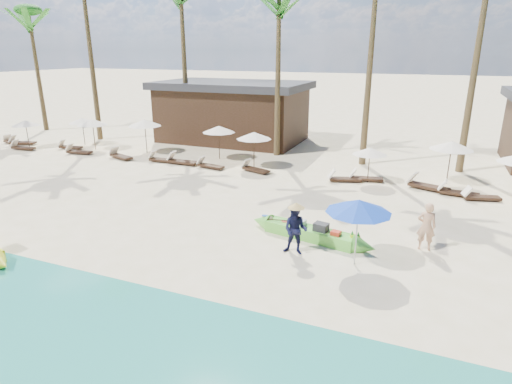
% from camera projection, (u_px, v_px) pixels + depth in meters
% --- Properties ---
extents(ground, '(240.00, 240.00, 0.00)m').
position_uv_depth(ground, '(227.00, 258.00, 14.01)').
color(ground, '#F8E3B7').
rests_on(ground, ground).
extents(wet_sand_strip, '(240.00, 4.50, 0.01)m').
position_uv_depth(wet_sand_strip, '(130.00, 352.00, 9.61)').
color(wet_sand_strip, tan).
rests_on(wet_sand_strip, ground).
extents(green_canoe, '(5.38, 1.40, 0.69)m').
position_uv_depth(green_canoe, '(310.00, 233.00, 15.35)').
color(green_canoe, '#5EC53C').
rests_on(green_canoe, ground).
extents(tourist, '(0.65, 0.45, 1.68)m').
position_uv_depth(tourist, '(426.00, 226.00, 14.34)').
color(tourist, tan).
rests_on(tourist, ground).
extents(vendor_green, '(0.85, 0.68, 1.68)m').
position_uv_depth(vendor_green, '(296.00, 230.00, 14.05)').
color(vendor_green, '#121433').
rests_on(vendor_green, ground).
extents(blue_umbrella, '(2.02, 2.02, 2.17)m').
position_uv_depth(blue_umbrella, '(359.00, 206.00, 12.96)').
color(blue_umbrella, '#99999E').
rests_on(blue_umbrella, ground).
extents(resort_parasol_0, '(1.84, 1.84, 1.89)m').
position_uv_depth(resort_parasol_0, '(25.00, 123.00, 29.34)').
color(resort_parasol_0, '#372016').
rests_on(resort_parasol_0, ground).
extents(lounger_0_left, '(1.75, 0.88, 0.57)m').
position_uv_depth(lounger_0_left, '(11.00, 141.00, 31.00)').
color(lounger_0_left, '#372016').
rests_on(lounger_0_left, ground).
extents(lounger_0_right, '(1.92, 1.09, 0.62)m').
position_uv_depth(lounger_0_right, '(21.00, 142.00, 30.65)').
color(lounger_0_right, '#372016').
rests_on(lounger_0_right, ground).
extents(resort_parasol_1, '(1.87, 1.87, 1.92)m').
position_uv_depth(resort_parasol_1, '(82.00, 121.00, 30.18)').
color(resort_parasol_1, '#372016').
rests_on(resort_parasol_1, ground).
extents(lounger_1_left, '(1.76, 0.69, 0.58)m').
position_uv_depth(lounger_1_left, '(22.00, 147.00, 29.08)').
color(lounger_1_left, '#372016').
rests_on(lounger_1_left, ground).
extents(lounger_1_right, '(1.70, 0.76, 0.56)m').
position_uv_depth(lounger_1_right, '(69.00, 146.00, 29.32)').
color(lounger_1_right, '#372016').
rests_on(lounger_1_right, ground).
extents(resort_parasol_2, '(2.01, 2.01, 2.07)m').
position_uv_depth(resort_parasol_2, '(92.00, 122.00, 28.67)').
color(resort_parasol_2, '#372016').
rests_on(resort_parasol_2, ground).
extents(lounger_2_left, '(1.80, 0.79, 0.59)m').
position_uv_depth(lounger_2_left, '(78.00, 151.00, 27.90)').
color(lounger_2_left, '#372016').
rests_on(lounger_2_left, ground).
extents(resort_parasol_3, '(2.13, 2.13, 2.20)m').
position_uv_depth(resort_parasol_3, '(145.00, 123.00, 27.71)').
color(resort_parasol_3, '#372016').
rests_on(resort_parasol_3, ground).
extents(lounger_3_left, '(1.92, 1.11, 0.62)m').
position_uv_depth(lounger_3_left, '(120.00, 155.00, 26.70)').
color(lounger_3_left, '#372016').
rests_on(lounger_3_left, ground).
extents(lounger_3_right, '(1.79, 0.65, 0.60)m').
position_uv_depth(lounger_3_right, '(161.00, 159.00, 25.90)').
color(lounger_3_right, '#372016').
rests_on(lounger_3_right, ground).
extents(resort_parasol_4, '(2.01, 2.01, 2.07)m').
position_uv_depth(resort_parasol_4, '(219.00, 129.00, 26.12)').
color(resort_parasol_4, '#372016').
rests_on(resort_parasol_4, ground).
extents(lounger_4_left, '(1.93, 0.62, 0.65)m').
position_uv_depth(lounger_4_left, '(181.00, 161.00, 25.39)').
color(lounger_4_left, '#372016').
rests_on(lounger_4_left, ground).
extents(lounger_4_right, '(1.74, 0.78, 0.57)m').
position_uv_depth(lounger_4_right, '(209.00, 165.00, 24.56)').
color(lounger_4_right, '#372016').
rests_on(lounger_4_right, ground).
extents(resort_parasol_5, '(2.00, 2.00, 2.06)m').
position_uv_depth(resort_parasol_5, '(254.00, 136.00, 24.20)').
color(resort_parasol_5, '#372016').
rests_on(resort_parasol_5, ground).
extents(lounger_5_left, '(1.80, 1.04, 0.58)m').
position_uv_depth(lounger_5_left, '(254.00, 168.00, 23.81)').
color(lounger_5_left, '#372016').
rests_on(lounger_5_left, ground).
extents(resort_parasol_6, '(1.76, 1.76, 1.81)m').
position_uv_depth(resort_parasol_6, '(370.00, 151.00, 21.46)').
color(resort_parasol_6, '#372016').
rests_on(resort_parasol_6, ground).
extents(lounger_6_left, '(1.77, 1.02, 0.58)m').
position_uv_depth(lounger_6_left, '(343.00, 178.00, 22.03)').
color(lounger_6_left, '#372016').
rests_on(lounger_6_left, ground).
extents(lounger_6_right, '(1.78, 0.81, 0.58)m').
position_uv_depth(lounger_6_right, '(364.00, 177.00, 22.13)').
color(lounger_6_right, '#372016').
rests_on(lounger_6_right, ground).
extents(resort_parasol_7, '(2.13, 2.13, 2.19)m').
position_uv_depth(resort_parasol_7, '(452.00, 145.00, 21.16)').
color(resort_parasol_7, '#372016').
rests_on(resort_parasol_7, ground).
extents(lounger_7_left, '(2.08, 1.23, 0.67)m').
position_uv_depth(lounger_7_left, '(426.00, 185.00, 20.81)').
color(lounger_7_left, '#372016').
rests_on(lounger_7_left, ground).
extents(lounger_7_right, '(1.84, 0.73, 0.61)m').
position_uv_depth(lounger_7_right, '(456.00, 191.00, 19.90)').
color(lounger_7_right, '#372016').
rests_on(lounger_7_right, ground).
extents(lounger_8_left, '(1.72, 0.93, 0.56)m').
position_uv_depth(lounger_8_left, '(479.00, 196.00, 19.30)').
color(lounger_8_left, '#372016').
rests_on(lounger_8_left, ground).
extents(palm_0, '(2.08, 2.08, 9.90)m').
position_uv_depth(palm_0, '(31.00, 28.00, 33.88)').
color(palm_0, brown).
rests_on(palm_0, ground).
extents(palm_2, '(2.08, 2.08, 11.33)m').
position_uv_depth(palm_2, '(181.00, 7.00, 28.10)').
color(palm_2, brown).
rests_on(palm_2, ground).
extents(palm_3, '(2.08, 2.08, 10.52)m').
position_uv_depth(palm_3, '(279.00, 12.00, 25.04)').
color(palm_3, brown).
rests_on(palm_3, ground).
extents(pavilion_west, '(10.80, 6.60, 4.30)m').
position_uv_depth(pavilion_west, '(233.00, 111.00, 31.56)').
color(pavilion_west, '#372016').
rests_on(pavilion_west, ground).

